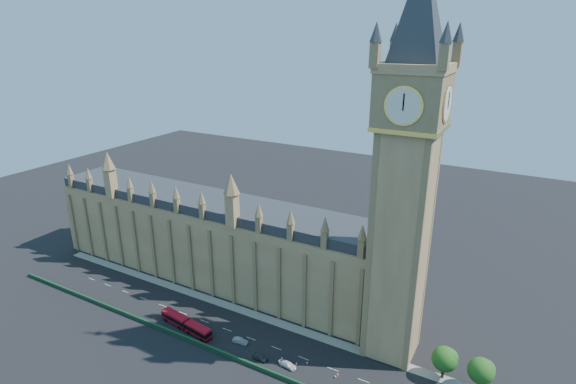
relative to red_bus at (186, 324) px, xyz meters
The scene contains 15 objects.
ground 15.10m from the red_bus, 20.27° to the left, with size 400.00×400.00×0.00m, color black.
palace_westminster 31.77m from the red_bus, 111.86° to the left, with size 120.00×20.00×28.00m.
elizabeth_tower 76.72m from the red_bus, 20.23° to the left, with size 20.59×20.59×105.00m.
bridge_parapet 14.62m from the red_bus, 15.08° to the right, with size 160.00×0.60×1.20m, color #1E4C2D.
kerb_north 20.42m from the red_bus, 46.23° to the left, with size 160.00×3.00×0.16m, color gray.
tree_east_near 68.17m from the red_bus, 12.98° to the left, with size 6.00×6.00×8.50m.
tree_east_far 75.97m from the red_bus, 11.62° to the left, with size 6.00×6.00×8.50m.
red_bus is the anchor object (origin of this frame).
car_grey 24.71m from the red_bus, ahead, with size 1.59×3.96×1.35m, color #414348.
car_silver 16.77m from the red_bus, ahead, with size 1.47×4.20×1.39m, color #999AA0.
car_white 32.00m from the red_bus, ahead, with size 1.87×4.59×1.33m, color silver.
cone_a 33.66m from the red_bus, ahead, with size 0.51×0.51×0.69m.
cone_b 43.92m from the red_bus, ahead, with size 0.46×0.46×0.71m.
cone_c 44.14m from the red_bus, ahead, with size 0.46×0.46×0.66m.
cone_d 35.95m from the red_bus, ahead, with size 0.49×0.49×0.65m.
Camera 1 is at (61.58, -83.15, 77.85)m, focal length 28.00 mm.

